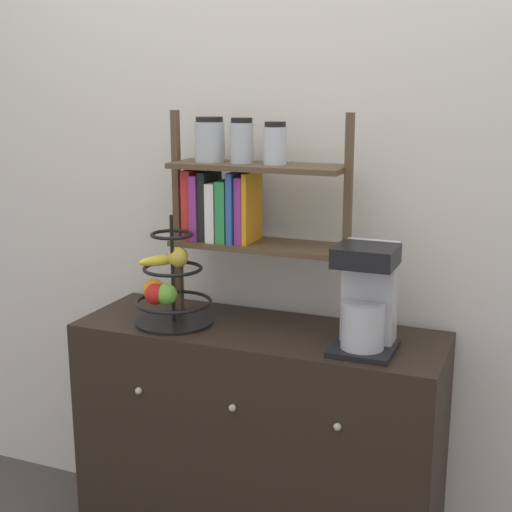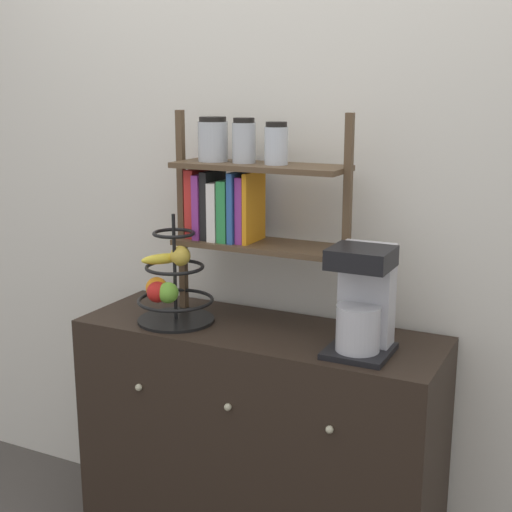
{
  "view_description": "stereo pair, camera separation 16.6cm",
  "coord_description": "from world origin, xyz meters",
  "views": [
    {
      "loc": [
        0.84,
        -1.88,
        1.66
      ],
      "look_at": [
        -0.01,
        0.21,
        1.12
      ],
      "focal_mm": 50.0,
      "sensor_mm": 36.0,
      "label": 1
    },
    {
      "loc": [
        0.99,
        -1.81,
        1.66
      ],
      "look_at": [
        -0.01,
        0.21,
        1.12
      ],
      "focal_mm": 50.0,
      "sensor_mm": 36.0,
      "label": 2
    }
  ],
  "objects": [
    {
      "name": "wall_back",
      "position": [
        0.0,
        0.47,
        1.3
      ],
      "size": [
        7.0,
        0.05,
        2.6
      ],
      "primitive_type": "cube",
      "color": "silver",
      "rests_on": "ground_plane"
    },
    {
      "name": "sideboard",
      "position": [
        0.0,
        0.21,
        0.44
      ],
      "size": [
        1.23,
        0.44,
        0.87
      ],
      "color": "black",
      "rests_on": "ground_plane"
    },
    {
      "name": "coffee_maker",
      "position": [
        0.37,
        0.16,
        1.03
      ],
      "size": [
        0.19,
        0.2,
        0.33
      ],
      "color": "black",
      "rests_on": "sideboard"
    },
    {
      "name": "fruit_stand",
      "position": [
        -0.3,
        0.15,
        1.0
      ],
      "size": [
        0.26,
        0.26,
        0.37
      ],
      "color": "black",
      "rests_on": "sideboard"
    },
    {
      "name": "shelf_hutch",
      "position": [
        -0.11,
        0.28,
        1.31
      ],
      "size": [
        0.63,
        0.2,
        0.71
      ],
      "color": "brown",
      "rests_on": "sideboard"
    }
  ]
}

